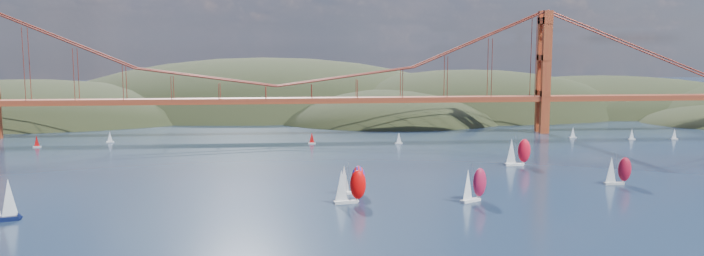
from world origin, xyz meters
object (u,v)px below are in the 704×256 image
Objects in this scene: racer_1 at (474,184)px; racer_3 at (517,151)px; racer_2 at (618,170)px; racer_rwb at (351,179)px; racer_0 at (349,186)px.

racer_1 is 56.76m from racer_3.
racer_2 is at bearing -11.68° from racer_1.
racer_rwb is at bearing -176.98° from racer_2.
racer_3 reaches higher than racer_2.
racer_0 is 1.07× the size of racer_2.
racer_1 is at bearing -161.45° from racer_2.
racer_1 reaches higher than racer_rwb.
racer_0 reaches higher than racer_2.
racer_2 is 0.90× the size of racer_3.
racer_0 is 77.95m from racer_3.
racer_1 is 1.11× the size of racer_rwb.
racer_1 is at bearing -125.37° from racer_3.
racer_1 is 0.97× the size of racer_3.
racer_1 is at bearing -10.83° from racer_0.
racer_0 is at bearing -103.49° from racer_rwb.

